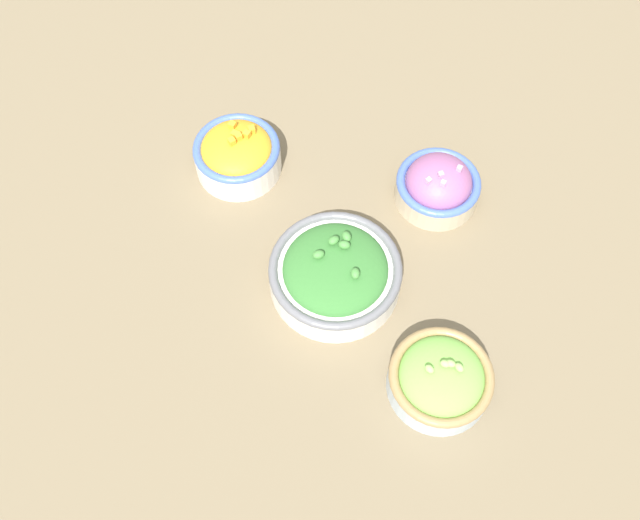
{
  "coord_description": "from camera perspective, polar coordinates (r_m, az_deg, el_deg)",
  "views": [
    {
      "loc": [
        -0.07,
        0.44,
        0.83
      ],
      "look_at": [
        0.0,
        0.0,
        0.03
      ],
      "focal_mm": 40.0,
      "sensor_mm": 36.0,
      "label": 1
    }
  ],
  "objects": [
    {
      "name": "ground_plane",
      "position": [
        0.94,
        -0.0,
        -0.88
      ],
      "size": [
        3.0,
        3.0,
        0.0
      ],
      "primitive_type": "plane",
      "color": "#75664C"
    },
    {
      "name": "bowl_broccoli",
      "position": [
        0.91,
        1.23,
        -1.02
      ],
      "size": [
        0.17,
        0.17,
        0.07
      ],
      "color": "silver",
      "rests_on": "ground_plane"
    },
    {
      "name": "bowl_lettuce",
      "position": [
        0.86,
        9.62,
        -9.33
      ],
      "size": [
        0.12,
        0.12,
        0.06
      ],
      "color": "#B2C1CC",
      "rests_on": "ground_plane"
    },
    {
      "name": "bowl_red_onion",
      "position": [
        0.99,
        9.42,
        5.92
      ],
      "size": [
        0.12,
        0.12,
        0.07
      ],
      "color": "beige",
      "rests_on": "ground_plane"
    },
    {
      "name": "bowl_squash",
      "position": [
        1.01,
        -6.64,
        8.46
      ],
      "size": [
        0.12,
        0.12,
        0.07
      ],
      "color": "silver",
      "rests_on": "ground_plane"
    }
  ]
}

